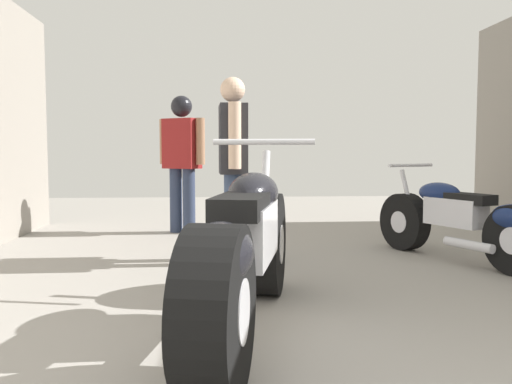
{
  "coord_description": "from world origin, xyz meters",
  "views": [
    {
      "loc": [
        -0.68,
        -0.59,
        0.96
      ],
      "look_at": [
        -0.4,
        3.35,
        0.66
      ],
      "focal_mm": 37.92,
      "sensor_mm": 36.0,
      "label": 1
    }
  ],
  "objects": [
    {
      "name": "ground_plane",
      "position": [
        0.0,
        3.19,
        0.0
      ],
      "size": [
        15.33,
        15.33,
        0.0
      ],
      "primitive_type": "plane",
      "color": "gray"
    },
    {
      "name": "motorcycle_maroon_cruiser",
      "position": [
        -0.54,
        2.19,
        0.44
      ],
      "size": [
        0.82,
        2.23,
        1.04
      ],
      "color": "black",
      "rests_on": "ground_plane"
    },
    {
      "name": "motorcycle_black_naked",
      "position": [
        1.41,
        3.93,
        0.36
      ],
      "size": [
        0.9,
        1.72,
        0.85
      ],
      "color": "black",
      "rests_on": "ground_plane"
    },
    {
      "name": "mechanic_in_blue",
      "position": [
        -0.55,
        4.07,
        0.9
      ],
      "size": [
        0.24,
        0.64,
        1.6
      ],
      "color": "#384766",
      "rests_on": "ground_plane"
    },
    {
      "name": "mechanic_with_helmet",
      "position": [
        -1.09,
        5.82,
        0.97
      ],
      "size": [
        0.59,
        0.43,
        1.61
      ],
      "color": "#2D3851",
      "rests_on": "ground_plane"
    }
  ]
}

